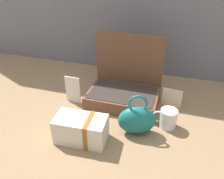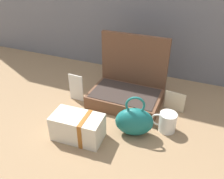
% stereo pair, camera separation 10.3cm
% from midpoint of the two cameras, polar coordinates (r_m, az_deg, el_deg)
% --- Properties ---
extents(ground_plane, '(6.00, 6.00, 0.00)m').
position_cam_midpoint_polar(ground_plane, '(1.30, -3.01, -5.92)').
color(ground_plane, '#8C6D4C').
extents(open_suitcase, '(0.40, 0.28, 0.37)m').
position_cam_midpoint_polar(open_suitcase, '(1.36, 0.97, 0.50)').
color(open_suitcase, brown).
rests_on(open_suitcase, ground_plane).
extents(teal_pouch_handbag, '(0.20, 0.14, 0.22)m').
position_cam_midpoint_polar(teal_pouch_handbag, '(1.13, 3.43, -7.39)').
color(teal_pouch_handbag, '#196B66').
rests_on(teal_pouch_handbag, ground_plane).
extents(cream_toiletry_bag, '(0.24, 0.14, 0.13)m').
position_cam_midpoint_polar(cream_toiletry_bag, '(1.12, -9.99, -9.55)').
color(cream_toiletry_bag, beige).
rests_on(cream_toiletry_bag, ground_plane).
extents(coffee_mug, '(0.12, 0.08, 0.10)m').
position_cam_midpoint_polar(coffee_mug, '(1.20, 10.95, -6.94)').
color(coffee_mug, silver).
rests_on(coffee_mug, ground_plane).
extents(info_card_left, '(0.09, 0.01, 0.16)m').
position_cam_midpoint_polar(info_card_left, '(1.37, -11.56, -0.12)').
color(info_card_left, silver).
rests_on(info_card_left, ground_plane).
extents(poster_card_right, '(0.11, 0.02, 0.11)m').
position_cam_midpoint_polar(poster_card_right, '(1.35, 12.16, -2.06)').
color(poster_card_right, beige).
rests_on(poster_card_right, ground_plane).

